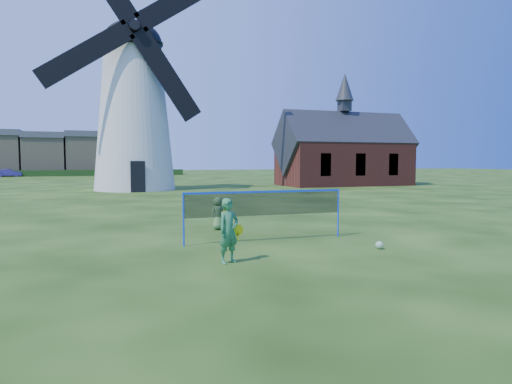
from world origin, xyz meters
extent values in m
plane|color=black|center=(0.00, 0.00, 0.00)|extent=(220.00, 220.00, 0.00)
ellipsoid|color=black|center=(-1.67, 26.71, 12.27)|extent=(4.82, 4.82, 3.61)
cylinder|color=black|center=(-1.67, 26.71, 12.27)|extent=(5.00, 5.00, 0.20)
cube|color=black|center=(-1.67, 23.42, 1.23)|extent=(1.12, 0.13, 2.45)
cube|color=black|center=(-1.67, 24.10, 5.58)|extent=(0.78, 0.13, 1.00)
cube|color=black|center=(-1.67, 24.64, 9.15)|extent=(0.67, 0.13, 0.89)
cylinder|color=black|center=(-1.67, 24.37, 12.94)|extent=(0.78, 1.34, 0.78)
cylinder|color=black|center=(-1.67, 29.50, 13.28)|extent=(2.45, 0.13, 2.45)
cylinder|color=black|center=(-1.67, 28.94, 13.28)|extent=(0.16, 2.01, 0.16)
cube|color=black|center=(1.96, 24.09, 15.34)|extent=(7.38, 0.11, 5.61)
cube|color=black|center=(-5.30, 24.09, 10.54)|extent=(7.38, 0.11, 5.61)
cube|color=black|center=(0.72, 24.09, 9.31)|extent=(5.61, 0.11, 7.38)
cube|color=maroon|center=(18.91, 27.45, 2.11)|extent=(12.69, 6.34, 4.23)
cube|color=#2D3035|center=(18.91, 27.45, 4.23)|extent=(13.32, 6.46, 6.46)
cube|color=#2D3035|center=(18.91, 27.45, 7.99)|extent=(1.06, 1.06, 1.06)
cone|color=#2D3035|center=(18.91, 27.45, 9.89)|extent=(1.80, 1.80, 2.75)
cube|color=black|center=(15.21, 24.33, 2.11)|extent=(1.06, 0.11, 2.11)
cube|color=black|center=(18.91, 24.33, 2.11)|extent=(1.06, 0.11, 2.11)
cube|color=black|center=(22.61, 24.33, 2.11)|extent=(1.06, 0.11, 2.11)
cylinder|color=blue|center=(-2.07, 0.28, 0.78)|extent=(0.05, 0.05, 1.55)
cylinder|color=blue|center=(2.93, 0.28, 0.78)|extent=(0.05, 0.05, 1.55)
cube|color=black|center=(0.43, 0.28, 1.15)|extent=(5.00, 0.02, 0.70)
cube|color=blue|center=(0.43, 0.28, 1.52)|extent=(5.00, 0.02, 0.06)
imported|color=#327E4A|center=(-1.40, -2.15, 0.78)|extent=(0.67, 0.57, 1.56)
cylinder|color=#F5F00C|center=(-1.12, -1.97, 0.76)|extent=(0.28, 0.02, 0.28)
cube|color=#F5F00C|center=(-1.12, -1.97, 0.59)|extent=(0.03, 0.02, 0.20)
imported|color=#5C9347|center=(-0.38, 2.99, 0.59)|extent=(0.67, 0.55, 1.17)
cylinder|color=#F5F00C|center=(-0.16, 2.77, 0.60)|extent=(0.28, 0.02, 0.28)
cube|color=#F5F00C|center=(-0.16, 2.77, 0.43)|extent=(0.03, 0.02, 0.20)
sphere|color=green|center=(3.01, -1.88, 0.11)|extent=(0.22, 0.22, 0.22)
cube|color=tan|center=(-13.63, 72.00, 3.14)|extent=(6.44, 8.00, 6.28)
cube|color=#4C4C54|center=(-13.63, 72.00, 6.78)|extent=(6.74, 8.40, 1.00)
cube|color=tan|center=(-6.31, 72.00, 3.28)|extent=(7.60, 8.00, 6.57)
cube|color=#4C4C54|center=(-6.31, 72.00, 7.07)|extent=(7.90, 8.40, 1.00)
cube|color=tan|center=(1.10, 72.00, 3.69)|extent=(6.64, 8.00, 7.38)
cube|color=#4C4C54|center=(1.10, 72.00, 7.88)|extent=(6.94, 8.40, 1.00)
imported|color=navy|center=(-18.19, 65.79, 0.60)|extent=(3.71, 1.43, 1.21)
camera|label=1|loc=(-4.20, -12.28, 2.45)|focal=31.09mm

